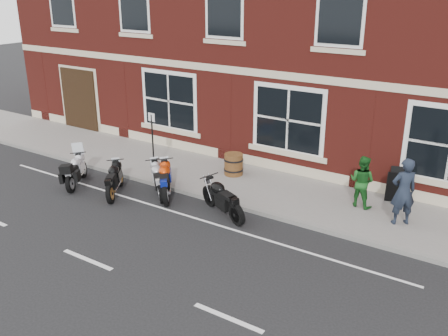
{
  "coord_description": "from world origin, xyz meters",
  "views": [
    {
      "loc": [
        8.41,
        -9.88,
        6.26
      ],
      "look_at": [
        0.89,
        1.6,
        1.08
      ],
      "focal_mm": 40.0,
      "sensor_mm": 36.0,
      "label": 1
    }
  ],
  "objects_px": {
    "a_board_sign": "(399,185)",
    "parking_sign": "(153,138)",
    "moto_touring_silver": "(77,169)",
    "moto_naked_black": "(223,197)",
    "moto_sport_silver": "(159,178)",
    "moto_sport_black": "(116,179)",
    "moto_sport_red": "(167,179)",
    "pedestrian_right": "(362,181)",
    "pedestrian_left": "(403,192)",
    "barrel_planter": "(234,164)"
  },
  "relations": [
    {
      "from": "moto_sport_red",
      "to": "pedestrian_right",
      "type": "bearing_deg",
      "value": -14.55
    },
    {
      "from": "pedestrian_right",
      "to": "barrel_planter",
      "type": "xyz_separation_m",
      "value": [
        -4.39,
        0.1,
        -0.4
      ]
    },
    {
      "from": "moto_sport_silver",
      "to": "moto_naked_black",
      "type": "bearing_deg",
      "value": -49.25
    },
    {
      "from": "moto_touring_silver",
      "to": "a_board_sign",
      "type": "relative_size",
      "value": 1.65
    },
    {
      "from": "parking_sign",
      "to": "pedestrian_left",
      "type": "bearing_deg",
      "value": 8.71
    },
    {
      "from": "pedestrian_left",
      "to": "pedestrian_right",
      "type": "bearing_deg",
      "value": -60.3
    },
    {
      "from": "moto_touring_silver",
      "to": "pedestrian_left",
      "type": "bearing_deg",
      "value": -16.26
    },
    {
      "from": "moto_naked_black",
      "to": "pedestrian_left",
      "type": "xyz_separation_m",
      "value": [
        4.42,
        1.94,
        0.51
      ]
    },
    {
      "from": "a_board_sign",
      "to": "moto_touring_silver",
      "type": "bearing_deg",
      "value": -174.41
    },
    {
      "from": "moto_sport_red",
      "to": "moto_naked_black",
      "type": "xyz_separation_m",
      "value": [
        2.17,
        -0.19,
        0.01
      ]
    },
    {
      "from": "moto_sport_silver",
      "to": "pedestrian_left",
      "type": "height_order",
      "value": "pedestrian_left"
    },
    {
      "from": "a_board_sign",
      "to": "parking_sign",
      "type": "xyz_separation_m",
      "value": [
        -7.69,
        -2.0,
        0.67
      ]
    },
    {
      "from": "moto_touring_silver",
      "to": "moto_sport_silver",
      "type": "height_order",
      "value": "moto_touring_silver"
    },
    {
      "from": "pedestrian_left",
      "to": "moto_sport_black",
      "type": "bearing_deg",
      "value": -21.42
    },
    {
      "from": "moto_touring_silver",
      "to": "pedestrian_left",
      "type": "xyz_separation_m",
      "value": [
        9.62,
        2.64,
        0.55
      ]
    },
    {
      "from": "moto_naked_black",
      "to": "moto_sport_red",
      "type": "bearing_deg",
      "value": 110.26
    },
    {
      "from": "moto_naked_black",
      "to": "barrel_planter",
      "type": "height_order",
      "value": "moto_naked_black"
    },
    {
      "from": "moto_sport_black",
      "to": "a_board_sign",
      "type": "relative_size",
      "value": 1.67
    },
    {
      "from": "moto_sport_red",
      "to": "pedestrian_right",
      "type": "distance_m",
      "value": 5.78
    },
    {
      "from": "barrel_planter",
      "to": "moto_naked_black",
      "type": "bearing_deg",
      "value": -63.93
    },
    {
      "from": "pedestrian_right",
      "to": "parking_sign",
      "type": "xyz_separation_m",
      "value": [
        -6.87,
        -1.08,
        0.41
      ]
    },
    {
      "from": "moto_touring_silver",
      "to": "moto_sport_silver",
      "type": "xyz_separation_m",
      "value": [
        2.72,
        0.88,
        0.0
      ]
    },
    {
      "from": "moto_naked_black",
      "to": "pedestrian_right",
      "type": "relative_size",
      "value": 1.28
    },
    {
      "from": "moto_sport_red",
      "to": "barrel_planter",
      "type": "height_order",
      "value": "moto_sport_red"
    },
    {
      "from": "pedestrian_right",
      "to": "barrel_planter",
      "type": "distance_m",
      "value": 4.41
    },
    {
      "from": "moto_touring_silver",
      "to": "moto_naked_black",
      "type": "bearing_deg",
      "value": -23.94
    },
    {
      "from": "pedestrian_left",
      "to": "moto_naked_black",
      "type": "bearing_deg",
      "value": -15.28
    },
    {
      "from": "moto_sport_silver",
      "to": "moto_sport_black",
      "type": "bearing_deg",
      "value": 169.73
    },
    {
      "from": "pedestrian_right",
      "to": "moto_sport_red",
      "type": "bearing_deg",
      "value": 31.9
    },
    {
      "from": "moto_sport_red",
      "to": "moto_naked_black",
      "type": "bearing_deg",
      "value": -42.36
    },
    {
      "from": "pedestrian_right",
      "to": "barrel_planter",
      "type": "relative_size",
      "value": 2.09
    },
    {
      "from": "pedestrian_left",
      "to": "pedestrian_right",
      "type": "height_order",
      "value": "pedestrian_left"
    },
    {
      "from": "moto_touring_silver",
      "to": "moto_sport_red",
      "type": "bearing_deg",
      "value": -15.34
    },
    {
      "from": "moto_naked_black",
      "to": "barrel_planter",
      "type": "relative_size",
      "value": 2.68
    },
    {
      "from": "pedestrian_left",
      "to": "a_board_sign",
      "type": "distance_m",
      "value": 1.54
    },
    {
      "from": "parking_sign",
      "to": "moto_sport_red",
      "type": "bearing_deg",
      "value": -32.29
    },
    {
      "from": "pedestrian_left",
      "to": "moto_touring_silver",
      "type": "bearing_deg",
      "value": -23.63
    },
    {
      "from": "moto_touring_silver",
      "to": "barrel_planter",
      "type": "xyz_separation_m",
      "value": [
        3.96,
        3.23,
        -0.02
      ]
    },
    {
      "from": "pedestrian_left",
      "to": "parking_sign",
      "type": "distance_m",
      "value": 8.17
    },
    {
      "from": "moto_sport_red",
      "to": "moto_sport_black",
      "type": "relative_size",
      "value": 1.01
    },
    {
      "from": "pedestrian_right",
      "to": "moto_sport_black",
      "type": "bearing_deg",
      "value": 33.16
    },
    {
      "from": "moto_sport_silver",
      "to": "a_board_sign",
      "type": "distance_m",
      "value": 7.18
    },
    {
      "from": "moto_sport_silver",
      "to": "parking_sign",
      "type": "bearing_deg",
      "value": 91.56
    },
    {
      "from": "moto_naked_black",
      "to": "pedestrian_right",
      "type": "height_order",
      "value": "pedestrian_right"
    },
    {
      "from": "moto_sport_silver",
      "to": "pedestrian_right",
      "type": "xyz_separation_m",
      "value": [
        5.63,
        2.25,
        0.38
      ]
    },
    {
      "from": "a_board_sign",
      "to": "pedestrian_left",
      "type": "bearing_deg",
      "value": -90.39
    },
    {
      "from": "pedestrian_right",
      "to": "parking_sign",
      "type": "bearing_deg",
      "value": 17.94
    },
    {
      "from": "moto_touring_silver",
      "to": "moto_naked_black",
      "type": "height_order",
      "value": "moto_touring_silver"
    },
    {
      "from": "pedestrian_right",
      "to": "a_board_sign",
      "type": "height_order",
      "value": "pedestrian_right"
    },
    {
      "from": "a_board_sign",
      "to": "parking_sign",
      "type": "height_order",
      "value": "parking_sign"
    }
  ]
}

